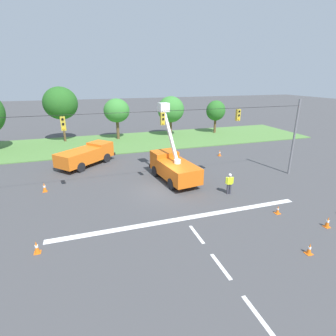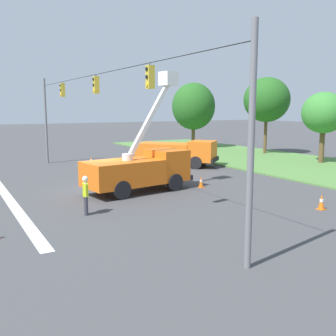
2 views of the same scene
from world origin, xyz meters
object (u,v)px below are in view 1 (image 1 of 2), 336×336
object	(u,v)px
traffic_cone_mid_left	(309,249)
tree_centre	(117,111)
traffic_cone_foreground_left	(169,164)
traffic_cone_far_left	(37,247)
tree_east	(171,110)
traffic_cone_near_bucket	(44,187)
tree_far_east	(216,111)
traffic_cone_lane_edge_b	(328,222)
utility_truck_bucket_lift	(173,166)
utility_truck_support_near	(86,155)
road_worker	(229,182)
tree_west	(60,103)
traffic_cone_foreground_right	(278,210)
traffic_cone_lane_edge_a	(220,153)

from	to	relation	value
traffic_cone_mid_left	tree_centre	bearing A→B (deg)	100.98
traffic_cone_foreground_left	traffic_cone_far_left	size ratio (longest dim) A/B	0.96
tree_east	traffic_cone_near_bucket	xyz separation A→B (m)	(-16.91, -17.29, -3.81)
tree_far_east	traffic_cone_lane_edge_b	world-z (taller)	tree_far_east
tree_far_east	utility_truck_bucket_lift	bearing A→B (deg)	-127.28
traffic_cone_mid_left	tree_east	bearing A→B (deg)	85.53
traffic_cone_near_bucket	tree_east	bearing A→B (deg)	45.64
utility_truck_support_near	road_worker	size ratio (longest dim) A/B	3.65
utility_truck_bucket_lift	traffic_cone_mid_left	size ratio (longest dim) A/B	10.30
traffic_cone_foreground_left	traffic_cone_far_left	world-z (taller)	traffic_cone_far_left
traffic_cone_mid_left	tree_west	bearing A→B (deg)	113.34
traffic_cone_foreground_left	traffic_cone_foreground_right	bearing A→B (deg)	-71.09
traffic_cone_lane_edge_a	traffic_cone_lane_edge_b	distance (m)	16.40
tree_centre	traffic_cone_mid_left	bearing A→B (deg)	-79.02
traffic_cone_foreground_left	tree_east	bearing A→B (deg)	70.71
tree_centre	traffic_cone_lane_edge_b	xyz separation A→B (m)	(9.20, -29.07, -3.95)
traffic_cone_foreground_right	traffic_cone_far_left	size ratio (longest dim) A/B	0.81
tree_east	tree_west	bearing A→B (deg)	176.25
tree_centre	traffic_cone_lane_edge_b	world-z (taller)	tree_centre
traffic_cone_lane_edge_b	traffic_cone_far_left	size ratio (longest dim) A/B	1.00
traffic_cone_lane_edge_b	utility_truck_support_near	bearing A→B (deg)	128.66
traffic_cone_lane_edge_a	utility_truck_bucket_lift	bearing A→B (deg)	-144.52
traffic_cone_foreground_left	traffic_cone_mid_left	bearing A→B (deg)	-80.63
road_worker	traffic_cone_lane_edge_a	world-z (taller)	road_worker
traffic_cone_far_left	tree_centre	bearing A→B (deg)	72.96
traffic_cone_foreground_left	traffic_cone_lane_edge_a	size ratio (longest dim) A/B	0.92
traffic_cone_foreground_right	traffic_cone_lane_edge_a	size ratio (longest dim) A/B	0.78
traffic_cone_mid_left	tree_far_east	bearing A→B (deg)	71.46
traffic_cone_foreground_left	traffic_cone_lane_edge_a	distance (m)	7.39
tree_west	tree_east	size ratio (longest dim) A/B	1.25
utility_truck_bucket_lift	traffic_cone_mid_left	world-z (taller)	utility_truck_bucket_lift
traffic_cone_mid_left	traffic_cone_far_left	xyz separation A→B (m)	(-14.01, 4.65, 0.04)
traffic_cone_far_left	traffic_cone_lane_edge_b	bearing A→B (deg)	-9.51
tree_east	utility_truck_support_near	distance (m)	17.62
tree_far_east	traffic_cone_near_bucket	distance (m)	30.30
utility_truck_bucket_lift	utility_truck_support_near	size ratio (longest dim) A/B	1.06
traffic_cone_far_left	tree_far_east	bearing A→B (deg)	46.81
road_worker	traffic_cone_foreground_right	bearing A→B (deg)	-68.54
road_worker	tree_centre	bearing A→B (deg)	104.46
traffic_cone_near_bucket	traffic_cone_far_left	size ratio (longest dim) A/B	1.12
traffic_cone_lane_edge_b	tree_far_east	bearing A→B (deg)	76.30
traffic_cone_foreground_left	traffic_cone_near_bucket	size ratio (longest dim) A/B	0.85
utility_truck_bucket_lift	traffic_cone_far_left	size ratio (longest dim) A/B	9.31
tree_west	tree_centre	world-z (taller)	tree_west
traffic_cone_near_bucket	traffic_cone_far_left	world-z (taller)	traffic_cone_near_bucket
traffic_cone_foreground_left	traffic_cone_mid_left	distance (m)	16.35
road_worker	traffic_cone_lane_edge_b	xyz separation A→B (m)	(3.36, -6.40, -0.64)
tree_centre	tree_far_east	world-z (taller)	tree_centre
utility_truck_bucket_lift	traffic_cone_near_bucket	world-z (taller)	utility_truck_bucket_lift
traffic_cone_foreground_left	traffic_cone_lane_edge_a	world-z (taller)	traffic_cone_lane_edge_a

